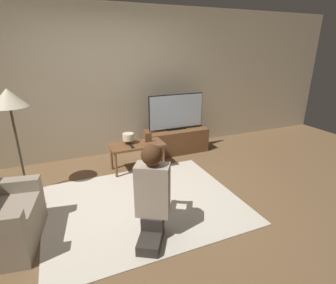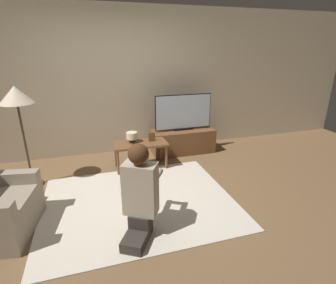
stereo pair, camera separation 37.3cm
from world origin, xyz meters
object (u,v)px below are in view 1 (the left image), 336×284
at_px(person_kneeling, 152,192).
at_px(floor_lamp, 9,104).
at_px(coffee_table, 137,147).
at_px(tv, 176,112).
at_px(table_lamp, 128,138).

bearing_deg(person_kneeling, floor_lamp, -18.65).
xyz_separation_m(coffee_table, person_kneeling, (-0.32, -1.62, 0.15)).
height_order(tv, coffee_table, tv).
height_order(floor_lamp, table_lamp, floor_lamp).
relative_size(coffee_table, table_lamp, 4.79).
bearing_deg(tv, floor_lamp, -167.25).
xyz_separation_m(floor_lamp, person_kneeling, (1.31, -1.51, -0.71)).
height_order(tv, person_kneeling, tv).
bearing_deg(tv, coffee_table, -152.78).
bearing_deg(coffee_table, floor_lamp, -176.19).
relative_size(tv, person_kneeling, 1.04).
bearing_deg(table_lamp, coffee_table, -31.53).
bearing_deg(tv, person_kneeling, -120.41).
distance_m(tv, floor_lamp, 2.64).
relative_size(floor_lamp, person_kneeling, 1.40).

